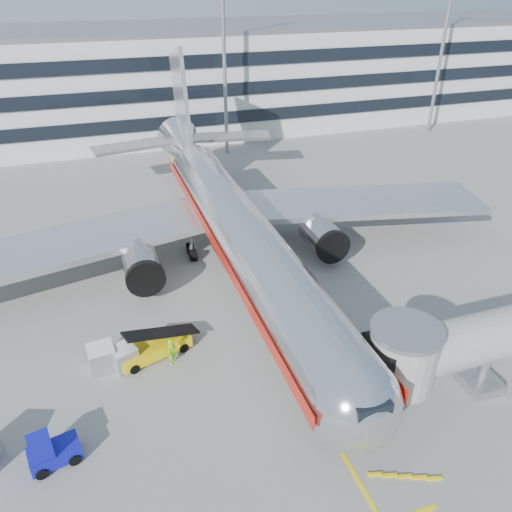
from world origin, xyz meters
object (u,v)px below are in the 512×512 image
object	(u,v)px
cargo_container_right	(102,358)
ramp_worker	(172,352)
cargo_container_front	(124,357)
baggage_tug	(50,451)
belt_loader	(154,347)
main_jet	(231,221)

from	to	relation	value
cargo_container_right	ramp_worker	size ratio (longest dim) A/B	0.92
cargo_container_right	cargo_container_front	size ratio (longest dim) A/B	0.92
baggage_tug	cargo_container_front	bearing A→B (deg)	55.18
belt_loader	cargo_container_front	distance (m)	2.11
main_jet	ramp_worker	bearing A→B (deg)	-123.24
main_jet	baggage_tug	bearing A→B (deg)	-131.24
belt_loader	cargo_container_front	size ratio (longest dim) A/B	2.70
cargo_container_right	ramp_worker	bearing A→B (deg)	-12.08
belt_loader	cargo_container_front	bearing A→B (deg)	-165.44
baggage_tug	cargo_container_right	bearing A→B (deg)	65.36
baggage_tug	belt_loader	bearing A→B (deg)	46.80
ramp_worker	main_jet	bearing A→B (deg)	10.15
baggage_tug	ramp_worker	distance (m)	9.41
belt_loader	baggage_tug	bearing A→B (deg)	-133.20
cargo_container_front	baggage_tug	bearing A→B (deg)	-124.82
belt_loader	cargo_container_right	world-z (taller)	belt_loader
main_jet	ramp_worker	size ratio (longest dim) A/B	25.85
main_jet	belt_loader	bearing A→B (deg)	-129.86
belt_loader	cargo_container_front	xyz separation A→B (m)	(-2.04, -0.53, 0.10)
main_jet	cargo_container_front	world-z (taller)	main_jet
baggage_tug	main_jet	bearing A→B (deg)	48.76
main_jet	baggage_tug	xyz separation A→B (m)	(-14.94, -17.04, -3.39)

